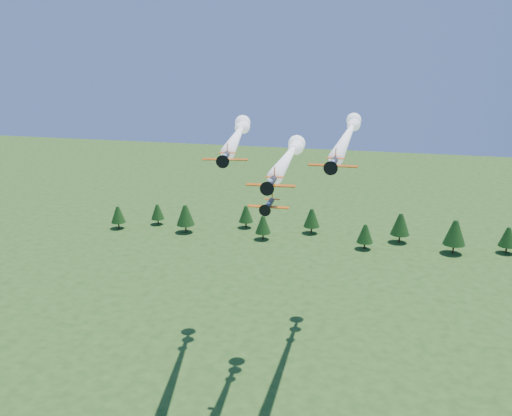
% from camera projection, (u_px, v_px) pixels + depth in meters
% --- Properties ---
extents(plane_lead, '(8.34, 42.95, 3.70)m').
position_uv_depth(plane_lead, '(290.00, 154.00, 110.85)').
color(plane_lead, black).
rests_on(plane_lead, ground).
extents(plane_left, '(13.90, 47.26, 3.70)m').
position_uv_depth(plane_left, '(238.00, 134.00, 121.72)').
color(plane_left, black).
rests_on(plane_left, ground).
extents(plane_right, '(8.01, 60.41, 3.70)m').
position_uv_depth(plane_right, '(349.00, 133.00, 122.87)').
color(plane_right, black).
rests_on(plane_right, ground).
extents(plane_slot, '(7.64, 8.30, 2.69)m').
position_uv_depth(plane_slot, '(269.00, 205.00, 103.88)').
color(plane_slot, black).
rests_on(plane_slot, ground).
extents(treeline, '(155.73, 19.34, 11.97)m').
position_uv_depth(treeline, '(334.00, 224.00, 208.71)').
color(treeline, '#382314').
rests_on(treeline, ground).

